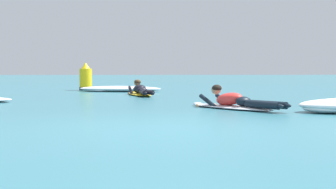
% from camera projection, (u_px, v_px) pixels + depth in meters
% --- Properties ---
extents(ground_plane, '(120.00, 120.00, 0.00)m').
position_uv_depth(ground_plane, '(154.00, 94.00, 17.15)').
color(ground_plane, '#2D6B7A').
extents(surfer_near, '(1.82, 2.48, 0.54)m').
position_uv_depth(surfer_near, '(234.00, 103.00, 10.55)').
color(surfer_near, silver).
rests_on(surfer_near, ground).
extents(surfer_far, '(0.97, 2.57, 0.53)m').
position_uv_depth(surfer_far, '(141.00, 91.00, 16.01)').
color(surfer_far, yellow).
rests_on(surfer_far, ground).
extents(whitewater_mid_right, '(3.17, 1.46, 0.21)m').
position_uv_depth(whitewater_mid_right, '(120.00, 89.00, 18.76)').
color(whitewater_mid_right, white).
rests_on(whitewater_mid_right, ground).
extents(channel_marker_buoy, '(0.51, 0.51, 1.09)m').
position_uv_depth(channel_marker_buoy, '(86.00, 79.00, 20.06)').
color(channel_marker_buoy, yellow).
rests_on(channel_marker_buoy, ground).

